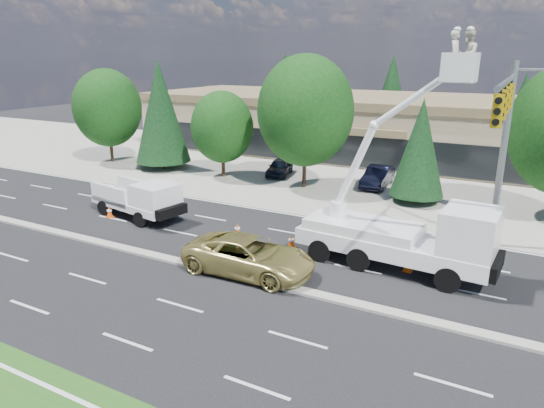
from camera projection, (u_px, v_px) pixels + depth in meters
The scene contains 22 objects.
ground at pixel (225, 274), 21.33m from camera, with size 140.00×140.00×0.00m, color black.
concrete_apron at pixel (365, 177), 38.21m from camera, with size 140.00×22.00×0.01m, color gray.
road_median at pixel (225, 273), 21.31m from camera, with size 120.00×0.55×0.12m, color gray.
strip_mall at pixel (399, 126), 45.79m from camera, with size 50.40×15.40×5.50m.
tree_front_a at pixel (107, 108), 42.44m from camera, with size 5.89×5.89×8.17m.
tree_front_b at pixel (161, 111), 39.75m from camera, with size 4.53×4.53×8.93m.
tree_front_c at pixel (222, 127), 37.32m from camera, with size 4.81×4.81×6.68m.
tree_front_d at pixel (305, 111), 33.72m from camera, with size 6.76×6.76×9.38m.
tree_front_e at pixel (420, 148), 30.68m from camera, with size 3.41×3.41×6.72m.
tree_back_a at pixel (285, 88), 63.33m from camera, with size 4.86×4.86×9.57m.
tree_back_b at pixel (392, 92), 57.09m from camera, with size 4.74×4.74×9.34m.
tree_back_c at pixel (523, 106), 51.10m from camera, with size 3.84×3.84×7.58m.
signal_mast at pixel (505, 131), 20.99m from camera, with size 2.76×10.16×9.00m.
utility_pickup at pixel (141, 203), 28.37m from camera, with size 6.27×3.23×2.29m.
bucket_truck at pixel (410, 225), 21.08m from camera, with size 8.69×3.26×10.24m.
traffic_cone_a at pixel (109, 212), 28.67m from camera, with size 0.40×0.40×0.70m.
traffic_cone_b at pixel (237, 230), 25.74m from camera, with size 0.40×0.40×0.70m.
traffic_cone_c at pixel (291, 241), 24.13m from camera, with size 0.40×0.40×0.70m.
traffic_cone_d at pixel (408, 264), 21.50m from camera, with size 0.40×0.40×0.70m.
minivan at pixel (249, 256), 21.20m from camera, with size 2.70×5.86×1.63m, color tan.
parked_car_west at pixel (280, 167), 38.67m from camera, with size 1.58×3.91×1.33m, color black.
parked_car_east at pixel (378, 177), 35.31m from camera, with size 1.57×4.51×1.49m, color black.
Camera 1 is at (10.95, -16.23, 9.22)m, focal length 32.00 mm.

